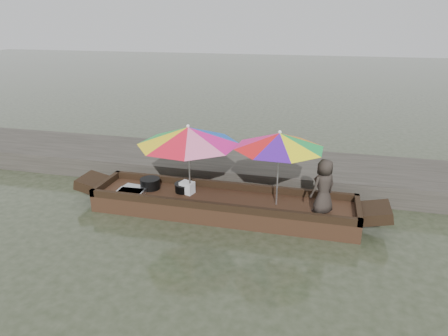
% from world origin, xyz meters
% --- Properties ---
extents(water, '(80.00, 80.00, 0.00)m').
position_xyz_m(water, '(0.00, 0.00, 0.00)').
color(water, '#29311E').
rests_on(water, ground).
extents(dock, '(22.00, 2.20, 0.50)m').
position_xyz_m(dock, '(0.00, 2.20, 0.25)').
color(dock, '#2D2B26').
rests_on(dock, ground).
extents(boat_hull, '(5.52, 1.20, 0.35)m').
position_xyz_m(boat_hull, '(0.00, 0.00, 0.17)').
color(boat_hull, '#352014').
rests_on(boat_hull, water).
extents(cooking_pot, '(0.44, 0.44, 0.23)m').
position_xyz_m(cooking_pot, '(-1.70, 0.13, 0.46)').
color(cooking_pot, black).
rests_on(cooking_pot, boat_hull).
extents(tray_crayfish, '(0.60, 0.43, 0.09)m').
position_xyz_m(tray_crayfish, '(-1.98, -0.29, 0.39)').
color(tray_crayfish, silver).
rests_on(tray_crayfish, boat_hull).
extents(tray_scallop, '(0.63, 0.47, 0.06)m').
position_xyz_m(tray_scallop, '(-2.00, -0.06, 0.38)').
color(tray_scallop, silver).
rests_on(tray_scallop, boat_hull).
extents(charcoal_grill, '(0.38, 0.38, 0.18)m').
position_xyz_m(charcoal_grill, '(-0.92, 0.15, 0.44)').
color(charcoal_grill, black).
rests_on(charcoal_grill, boat_hull).
extents(supply_bag, '(0.33, 0.28, 0.26)m').
position_xyz_m(supply_bag, '(-0.82, 0.08, 0.48)').
color(supply_bag, silver).
rests_on(supply_bag, boat_hull).
extents(vendor, '(0.64, 0.63, 1.10)m').
position_xyz_m(vendor, '(2.02, -0.15, 0.90)').
color(vendor, '#2C2521').
rests_on(vendor, boat_hull).
extents(umbrella_bow, '(2.58, 2.58, 1.55)m').
position_xyz_m(umbrella_bow, '(-0.72, 0.00, 1.12)').
color(umbrella_bow, blue).
rests_on(umbrella_bow, boat_hull).
extents(umbrella_stern, '(2.28, 2.28, 1.55)m').
position_xyz_m(umbrella_stern, '(1.12, 0.00, 1.12)').
color(umbrella_stern, orange).
rests_on(umbrella_stern, boat_hull).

